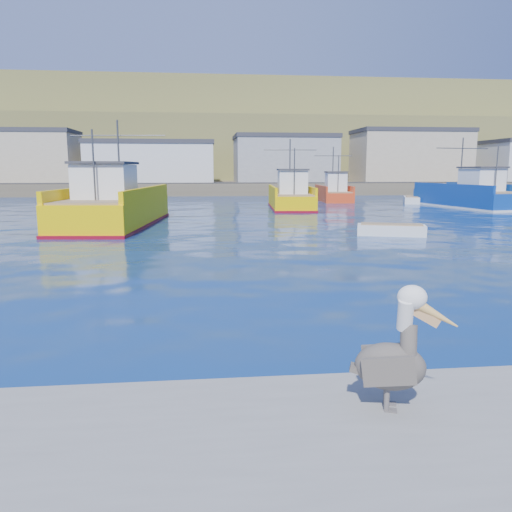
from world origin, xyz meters
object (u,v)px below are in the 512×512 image
(boat_orange, at_px, (334,192))
(trawler_yellow_b, at_px, (291,198))
(pelican, at_px, (394,356))
(trawler_yellow_a, at_px, (114,207))
(trawler_blue, at_px, (469,196))
(skiff_far, at_px, (411,200))
(skiff_mid, at_px, (391,231))

(boat_orange, bearing_deg, trawler_yellow_b, -123.92)
(trawler_yellow_b, xyz_separation_m, pelican, (-5.65, -39.42, 0.21))
(trawler_yellow_a, xyz_separation_m, trawler_blue, (30.60, 12.10, -0.09))
(pelican, bearing_deg, trawler_blue, 59.85)
(skiff_far, height_order, pelican, pelican)
(trawler_yellow_b, distance_m, skiff_mid, 19.38)
(boat_orange, xyz_separation_m, pelican, (-12.34, -49.37, 0.18))
(trawler_yellow_a, relative_size, skiff_mid, 3.68)
(pelican, bearing_deg, skiff_far, 66.50)
(boat_orange, distance_m, skiff_far, 8.44)
(trawler_blue, relative_size, boat_orange, 1.50)
(pelican, bearing_deg, boat_orange, 75.97)
(skiff_far, bearing_deg, skiff_mid, -115.37)
(trawler_yellow_b, bearing_deg, skiff_far, 22.64)
(trawler_yellow_a, relative_size, trawler_yellow_b, 1.31)
(trawler_yellow_b, bearing_deg, boat_orange, 56.08)
(trawler_yellow_a, distance_m, pelican, 27.97)
(trawler_yellow_a, bearing_deg, skiff_far, 33.71)
(trawler_blue, xyz_separation_m, boat_orange, (-10.25, 10.48, -0.05))
(trawler_yellow_b, xyz_separation_m, boat_orange, (6.69, 9.95, 0.03))
(skiff_mid, height_order, skiff_far, skiff_far)
(trawler_blue, distance_m, pelican, 44.98)
(trawler_blue, xyz_separation_m, pelican, (-22.59, -38.89, 0.13))
(trawler_yellow_a, bearing_deg, pelican, -73.35)
(trawler_yellow_b, relative_size, pelican, 6.45)
(skiff_far, distance_m, pelican, 49.38)
(skiff_mid, bearing_deg, pelican, -111.09)
(trawler_blue, xyz_separation_m, skiff_mid, (-14.81, -18.71, -0.82))
(trawler_yellow_a, bearing_deg, skiff_mid, -22.73)
(trawler_yellow_b, relative_size, skiff_far, 2.38)
(trawler_blue, relative_size, skiff_mid, 3.27)
(skiff_mid, bearing_deg, trawler_yellow_a, 157.27)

